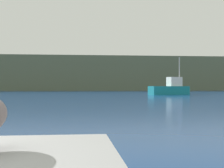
% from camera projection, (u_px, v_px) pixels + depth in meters
% --- Properties ---
extents(hillside_backdrop, '(140.00, 12.34, 8.23)m').
position_uv_depth(hillside_backdrop, '(67.00, 74.00, 81.68)').
color(hillside_backdrop, '#5B664C').
rests_on(hillside_backdrop, ground).
extents(fishing_boat_teal, '(5.83, 3.16, 5.16)m').
position_uv_depth(fishing_boat_teal, '(170.00, 89.00, 45.19)').
color(fishing_boat_teal, teal).
rests_on(fishing_boat_teal, ground).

